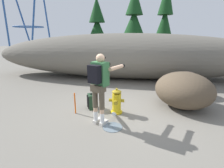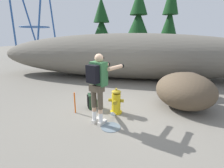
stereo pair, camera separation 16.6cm
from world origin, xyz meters
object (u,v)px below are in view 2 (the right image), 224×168
at_px(utility_worker, 99,81).
at_px(boulder_large, 185,91).
at_px(fire_hydrant, 116,102).
at_px(boulder_mid, 189,84).
at_px(spare_backpack, 92,101).
at_px(survey_stake, 75,103).

relative_size(utility_worker, boulder_large, 0.98).
bearing_deg(fire_hydrant, boulder_large, 20.48).
xyz_separation_m(fire_hydrant, boulder_mid, (2.37, 1.93, 0.10)).
height_order(spare_backpack, boulder_large, boulder_large).
xyz_separation_m(spare_backpack, boulder_mid, (3.12, 1.75, 0.21)).
xyz_separation_m(spare_backpack, boulder_large, (2.71, 0.55, 0.32)).
bearing_deg(survey_stake, boulder_mid, 31.52).
bearing_deg(boulder_mid, spare_backpack, -150.76).
distance_m(spare_backpack, boulder_mid, 3.59).
height_order(utility_worker, spare_backpack, utility_worker).
distance_m(boulder_large, survey_stake, 3.23).
distance_m(boulder_large, boulder_mid, 1.28).
relative_size(fire_hydrant, boulder_mid, 0.65).
distance_m(fire_hydrant, survey_stake, 1.15).
relative_size(fire_hydrant, utility_worker, 0.42).
distance_m(fire_hydrant, boulder_mid, 3.05).
bearing_deg(utility_worker, boulder_large, -32.90).
relative_size(utility_worker, survey_stake, 2.85).
height_order(utility_worker, survey_stake, utility_worker).
height_order(spare_backpack, survey_stake, survey_stake).
relative_size(boulder_large, survey_stake, 2.91).
relative_size(utility_worker, boulder_mid, 1.55).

